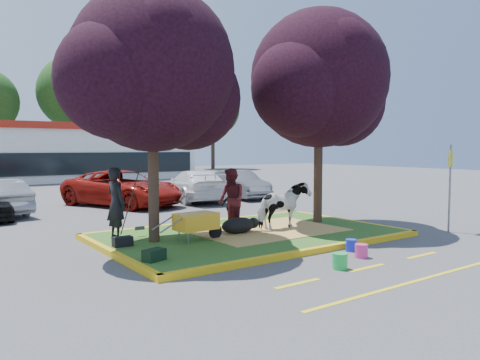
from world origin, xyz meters
TOP-DOWN VIEW (x-y plane):
  - ground at (0.00, 0.00)m, footprint 90.00×90.00m
  - median_island at (0.00, 0.00)m, footprint 8.00×5.00m
  - curb_near at (0.00, -2.58)m, footprint 8.30×0.16m
  - curb_far at (0.00, 2.58)m, footprint 8.30×0.16m
  - curb_left at (-4.08, 0.00)m, footprint 0.16×5.30m
  - curb_right at (4.08, 0.00)m, footprint 0.16×5.30m
  - straw_bedding at (0.60, 0.00)m, footprint 4.20×3.00m
  - tree_purple_left at (-2.78, 0.38)m, footprint 5.06×4.20m
  - tree_purple_right at (2.92, 0.18)m, footprint 5.30×4.40m
  - fire_lane_stripe_a at (-2.00, -4.20)m, footprint 1.10×0.12m
  - fire_lane_stripe_b at (0.00, -4.20)m, footprint 1.10×0.12m
  - fire_lane_stripe_c at (2.00, -4.20)m, footprint 1.10×0.12m
  - fire_lane_long at (0.00, -5.40)m, footprint 6.00×0.10m
  - retail_building at (2.00, 27.98)m, footprint 20.40×8.40m
  - treeline at (1.23, 37.61)m, footprint 46.58×7.80m
  - cow at (1.07, -0.21)m, footprint 1.68×0.81m
  - calf at (-0.39, 0.04)m, footprint 1.11×0.70m
  - handler at (-3.47, 1.27)m, footprint 0.55×0.76m
  - visitor_a at (-0.29, 0.52)m, footprint 0.76×0.94m
  - visitor_b at (0.41, 1.63)m, footprint 0.46×0.69m
  - wheelbarrow at (-1.88, -0.20)m, footprint 1.94×0.73m
  - gear_bag_dark at (-3.70, 0.28)m, footprint 0.47×0.26m
  - gear_bag_green at (-3.70, -1.52)m, footprint 0.54×0.43m
  - sign_post at (5.46, -2.83)m, footprint 0.37×0.12m
  - bucket_green at (-0.54, -3.92)m, footprint 0.40×0.40m
  - bucket_pink at (0.64, -3.50)m, footprint 0.34×0.34m
  - bucket_blue at (0.98, -2.89)m, footprint 0.33×0.33m
  - car_red at (-0.27, 9.05)m, footprint 4.63×6.24m
  - car_white at (3.30, 8.90)m, footprint 3.14×5.44m
  - car_grey at (5.78, 8.73)m, footprint 1.88×4.37m

SIDE VIEW (x-z plane):
  - ground at x=0.00m, z-range 0.00..0.00m
  - fire_lane_stripe_a at x=-2.00m, z-range 0.00..0.01m
  - fire_lane_stripe_b at x=0.00m, z-range 0.00..0.01m
  - fire_lane_stripe_c at x=2.00m, z-range 0.00..0.01m
  - fire_lane_long at x=0.00m, z-range 0.00..0.01m
  - median_island at x=0.00m, z-range 0.00..0.15m
  - curb_near at x=0.00m, z-range 0.00..0.15m
  - curb_far at x=0.00m, z-range 0.00..0.15m
  - curb_left at x=-4.08m, z-range 0.00..0.15m
  - curb_right at x=4.08m, z-range 0.00..0.15m
  - bucket_blue at x=0.98m, z-range 0.00..0.30m
  - straw_bedding at x=0.60m, z-range 0.15..0.16m
  - bucket_pink at x=0.64m, z-range 0.00..0.32m
  - bucket_green at x=-0.54m, z-range 0.00..0.34m
  - gear_bag_dark at x=-3.70m, z-range 0.15..0.39m
  - gear_bag_green at x=-3.70m, z-range 0.15..0.40m
  - calf at x=-0.39m, z-range 0.15..0.61m
  - wheelbarrow at x=-1.88m, z-range 0.29..1.02m
  - visitor_b at x=0.41m, z-range 0.15..1.24m
  - car_grey at x=5.78m, z-range 0.00..1.40m
  - car_white at x=3.30m, z-range 0.00..1.48m
  - car_red at x=-0.27m, z-range 0.00..1.58m
  - cow at x=1.07m, z-range 0.15..1.55m
  - visitor_a at x=-0.29m, z-range 0.15..1.98m
  - handler at x=-3.47m, z-range 0.15..2.06m
  - sign_post at x=5.46m, z-range 0.33..2.99m
  - retail_building at x=2.00m, z-range 0.05..4.45m
  - tree_purple_left at x=-2.78m, z-range 1.10..7.61m
  - tree_purple_right at x=2.92m, z-range 1.15..7.97m
  - treeline at x=1.23m, z-range 0.42..15.05m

